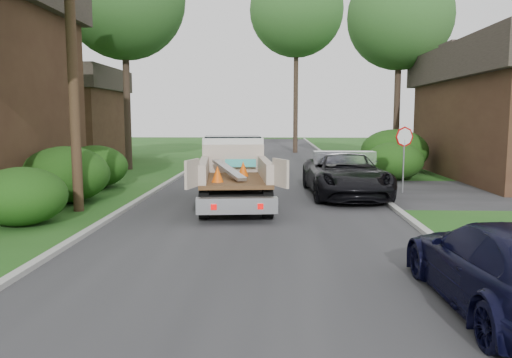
{
  "coord_description": "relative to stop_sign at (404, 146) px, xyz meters",
  "views": [
    {
      "loc": [
        0.45,
        -9.63,
        2.82
      ],
      "look_at": [
        -0.06,
        3.39,
        1.2
      ],
      "focal_mm": 35.0,
      "sensor_mm": 36.0,
      "label": 1
    }
  ],
  "objects": [
    {
      "name": "ground",
      "position": [
        -5.2,
        -9.0,
        -1.78
      ],
      "size": [
        120.0,
        120.0,
        0.0
      ],
      "primitive_type": "plane",
      "color": "#1E4F16",
      "rests_on": "ground"
    },
    {
      "name": "road",
      "position": [
        -5.2,
        1.0,
        -1.77
      ],
      "size": [
        8.0,
        90.0,
        0.02
      ],
      "primitive_type": "cube",
      "color": "#28282B",
      "rests_on": "ground"
    },
    {
      "name": "curb_left",
      "position": [
        -9.3,
        1.0,
        -1.72
      ],
      "size": [
        0.2,
        90.0,
        0.12
      ],
      "primitive_type": "cube",
      "color": "#9E9E99",
      "rests_on": "ground"
    },
    {
      "name": "curb_right",
      "position": [
        -1.1,
        1.0,
        -1.72
      ],
      "size": [
        0.2,
        90.0,
        0.12
      ],
      "primitive_type": "cube",
      "color": "#9E9E99",
      "rests_on": "ground"
    },
    {
      "name": "stop_sign",
      "position": [
        0.0,
        0.0,
        0.0
      ],
      "size": [
        0.71,
        0.32,
        2.48
      ],
      "color": "slate",
      "rests_on": "ground"
    },
    {
      "name": "utility_pole",
      "position": [
        -10.68,
        -4.02,
        3.4
      ],
      "size": [
        2.42,
        1.25,
        10.0
      ],
      "color": "#382619",
      "rests_on": "ground"
    },
    {
      "name": "house_left_far",
      "position": [
        -18.7,
        13.0,
        1.27
      ],
      "size": [
        7.56,
        7.56,
        6.0
      ],
      "color": "#3C2418",
      "rests_on": "ground"
    },
    {
      "name": "hedge_left_a",
      "position": [
        -11.4,
        -6.0,
        -1.01
      ],
      "size": [
        2.34,
        2.34,
        1.53
      ],
      "primitive_type": "ellipsoid",
      "color": "#0E3B0D",
      "rests_on": "ground"
    },
    {
      "name": "hedge_left_b",
      "position": [
        -11.7,
        -2.5,
        -0.84
      ],
      "size": [
        2.86,
        2.86,
        1.87
      ],
      "primitive_type": "ellipsoid",
      "color": "#0E3B0D",
      "rests_on": "ground"
    },
    {
      "name": "hedge_left_c",
      "position": [
        -12.0,
        1.0,
        -0.93
      ],
      "size": [
        2.6,
        2.6,
        1.7
      ],
      "primitive_type": "ellipsoid",
      "color": "#0E3B0D",
      "rests_on": "ground"
    },
    {
      "name": "hedge_right_a",
      "position": [
        0.6,
        4.0,
        -0.93
      ],
      "size": [
        2.6,
        2.6,
        1.7
      ],
      "primitive_type": "ellipsoid",
      "color": "#0E3B0D",
      "rests_on": "ground"
    },
    {
      "name": "hedge_right_b",
      "position": [
        1.3,
        7.0,
        -0.67
      ],
      "size": [
        3.38,
        3.38,
        2.21
      ],
      "primitive_type": "ellipsoid",
      "color": "#0E3B0D",
      "rests_on": "ground"
    },
    {
      "name": "tree_right_far",
      "position": [
        2.3,
        11.0,
        6.7
      ],
      "size": [
        6.0,
        6.0,
        11.5
      ],
      "color": "#2D2119",
      "rests_on": "ground"
    },
    {
      "name": "tree_center_far",
      "position": [
        -3.2,
        21.0,
        9.2
      ],
      "size": [
        7.2,
        7.2,
        14.6
      ],
      "color": "#2D2119",
      "rests_on": "ground"
    },
    {
      "name": "flatbed_truck",
      "position": [
        -6.15,
        -2.23,
        -0.6
      ],
      "size": [
        2.98,
        5.93,
        2.17
      ],
      "rotation": [
        0.0,
        0.0,
        0.11
      ],
      "color": "black",
      "rests_on": "ground"
    },
    {
      "name": "black_pickup",
      "position": [
        -2.26,
        -0.84,
        -1.0
      ],
      "size": [
        2.84,
        5.71,
        1.56
      ],
      "primitive_type": "imported",
      "rotation": [
        0.0,
        0.0,
        0.05
      ],
      "color": "black",
      "rests_on": "ground"
    },
    {
      "name": "navy_suv",
      "position": [
        -1.4,
        -11.5,
        -1.11
      ],
      "size": [
        1.97,
        4.64,
        1.34
      ],
      "primitive_type": "imported",
      "rotation": [
        0.0,
        0.0,
        3.16
      ],
      "color": "black",
      "rests_on": "ground"
    }
  ]
}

